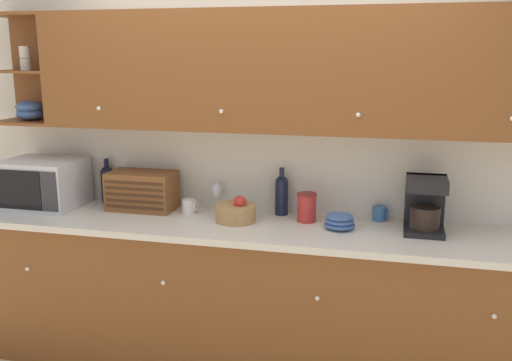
% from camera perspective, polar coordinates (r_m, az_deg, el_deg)
% --- Properties ---
extents(ground_plane, '(24.00, 24.00, 0.00)m').
position_cam_1_polar(ground_plane, '(4.08, 0.79, -15.74)').
color(ground_plane, tan).
extents(wall_back, '(5.96, 0.06, 2.60)m').
position_cam_1_polar(wall_back, '(3.67, 0.96, 2.64)').
color(wall_back, beige).
rests_on(wall_back, ground_plane).
extents(counter_unit, '(3.58, 0.67, 0.94)m').
position_cam_1_polar(counter_unit, '(3.59, -0.38, -11.49)').
color(counter_unit, brown).
rests_on(counter_unit, ground_plane).
extents(backsplash_panel, '(3.56, 0.01, 0.54)m').
position_cam_1_polar(backsplash_panel, '(3.65, 0.82, 1.14)').
color(backsplash_panel, silver).
rests_on(backsplash_panel, counter_unit).
extents(upper_cabinets, '(3.56, 0.34, 0.71)m').
position_cam_1_polar(upper_cabinets, '(3.40, 3.03, 10.83)').
color(upper_cabinets, brown).
rests_on(upper_cabinets, backsplash_panel).
extents(microwave, '(0.49, 0.41, 0.31)m').
position_cam_1_polar(microwave, '(4.02, -20.52, -0.26)').
color(microwave, silver).
rests_on(microwave, counter_unit).
extents(second_wine_bottle, '(0.09, 0.09, 0.30)m').
position_cam_1_polar(second_wine_bottle, '(4.01, -14.65, -0.17)').
color(second_wine_bottle, black).
rests_on(second_wine_bottle, counter_unit).
extents(bread_box, '(0.43, 0.26, 0.25)m').
position_cam_1_polar(bread_box, '(3.77, -11.30, -1.01)').
color(bread_box, brown).
rests_on(bread_box, counter_unit).
extents(mug_blue_second, '(0.10, 0.09, 0.09)m').
position_cam_1_polar(mug_blue_second, '(3.65, -6.71, -2.56)').
color(mug_blue_second, silver).
rests_on(mug_blue_second, counter_unit).
extents(wine_glass, '(0.07, 0.07, 0.18)m').
position_cam_1_polar(wine_glass, '(3.69, -3.96, -1.09)').
color(wine_glass, silver).
rests_on(wine_glass, counter_unit).
extents(fruit_basket, '(0.25, 0.25, 0.17)m').
position_cam_1_polar(fruit_basket, '(3.45, -2.01, -3.18)').
color(fruit_basket, '#A87F4C').
rests_on(fruit_basket, counter_unit).
extents(wine_bottle, '(0.08, 0.08, 0.30)m').
position_cam_1_polar(wine_bottle, '(3.58, 2.58, -1.28)').
color(wine_bottle, black).
rests_on(wine_bottle, counter_unit).
extents(storage_canister, '(0.12, 0.12, 0.17)m').
position_cam_1_polar(storage_canister, '(3.46, 5.09, -2.68)').
color(storage_canister, '#B22D28').
rests_on(storage_canister, counter_unit).
extents(bowl_stack_on_counter, '(0.18, 0.18, 0.09)m').
position_cam_1_polar(bowl_stack_on_counter, '(3.34, 8.35, -4.05)').
color(bowl_stack_on_counter, '#3D5B93').
rests_on(bowl_stack_on_counter, counter_unit).
extents(mug, '(0.09, 0.08, 0.09)m').
position_cam_1_polar(mug, '(3.55, 12.28, -3.23)').
color(mug, '#38669E').
rests_on(mug, counter_unit).
extents(coffee_maker, '(0.22, 0.24, 0.32)m').
position_cam_1_polar(coffee_maker, '(3.36, 16.56, -2.30)').
color(coffee_maker, black).
rests_on(coffee_maker, counter_unit).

